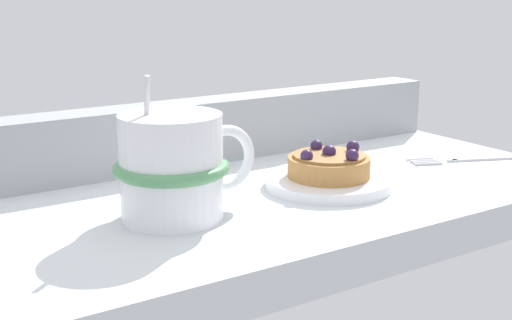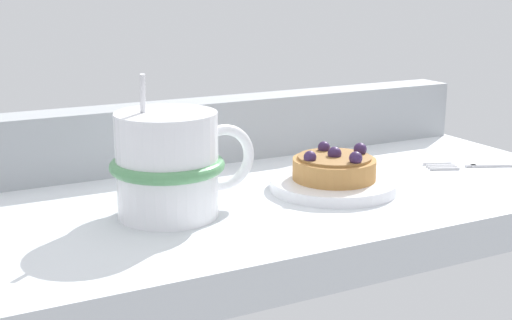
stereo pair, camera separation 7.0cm
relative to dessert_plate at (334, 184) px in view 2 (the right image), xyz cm
name	(u,v)px [view 2 (the right image)]	position (x,y,z in cm)	size (l,w,h in cm)	color
ground_plane	(285,205)	(-4.28, 2.76, -2.51)	(67.21, 34.60, 3.95)	silver
window_rail_back	(227,129)	(-4.28, 17.49, 3.19)	(65.87, 5.13, 7.46)	#9EA3A8
dessert_plate	(334,184)	(0.00, 0.00, 0.00)	(13.61, 13.61, 1.16)	white
raspberry_tart	(334,167)	(0.02, -0.01, 1.93)	(8.78, 8.78, 3.60)	#B77F42
coffee_mug	(170,164)	(-18.27, 0.07, 4.39)	(14.34, 10.72, 13.52)	white
dessert_fork	(489,164)	(21.47, -0.75, -0.24)	(14.80, 7.50, 0.60)	silver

